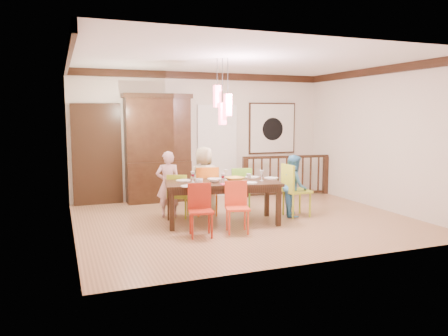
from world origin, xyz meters
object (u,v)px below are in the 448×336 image
object	(u,v)px
person_far_left	(168,184)
person_end_right	(294,186)
person_far_mid	(204,180)
dining_table	(222,186)
balustrade	(286,175)
china_hutch	(158,148)
chair_far_left	(178,192)
chair_end_right	(297,186)

from	to	relation	value
person_far_left	person_end_right	size ratio (longest dim) A/B	1.07
person_far_mid	person_end_right	world-z (taller)	person_far_mid
person_far_left	person_far_mid	bearing A→B (deg)	-160.32
dining_table	balustrade	distance (m)	3.14
person_end_right	person_far_mid	bearing A→B (deg)	84.87
dining_table	china_hutch	bearing A→B (deg)	116.00
chair_far_left	person_far_mid	xyz separation A→B (m)	(0.56, 0.15, 0.18)
chair_far_left	balustrade	xyz separation A→B (m)	(3.03, 1.30, 0.02)
china_hutch	person_end_right	xyz separation A→B (m)	(2.12, -2.33, -0.61)
chair_far_left	china_hutch	size ratio (longest dim) A/B	0.35
dining_table	chair_far_left	distance (m)	0.96
dining_table	person_end_right	size ratio (longest dim) A/B	1.82
dining_table	chair_far_left	bearing A→B (deg)	142.44
person_far_left	person_far_mid	xyz separation A→B (m)	(0.73, 0.05, 0.03)
person_end_right	balustrade	bearing A→B (deg)	-2.04
chair_end_right	person_end_right	world-z (taller)	person_end_right
dining_table	person_far_left	distance (m)	1.13
balustrade	dining_table	bearing A→B (deg)	-133.00
balustrade	person_end_right	distance (m)	2.19
person_end_right	person_far_left	bearing A→B (deg)	94.29
chair_end_right	balustrade	xyz separation A→B (m)	(0.89, 2.01, -0.07)
balustrade	person_end_right	bearing A→B (deg)	-108.00
dining_table	china_hutch	size ratio (longest dim) A/B	0.90
balustrade	person_far_left	bearing A→B (deg)	-152.19
dining_table	chair_far_left	world-z (taller)	chair_far_left
dining_table	person_far_mid	world-z (taller)	person_far_mid
china_hutch	chair_far_left	bearing A→B (deg)	-89.48
chair_end_right	china_hutch	size ratio (longest dim) A/B	0.42
balustrade	person_far_left	size ratio (longest dim) A/B	1.75
china_hutch	balustrade	xyz separation A→B (m)	(3.05, -0.35, -0.70)
dining_table	chair_end_right	size ratio (longest dim) A/B	2.14
person_far_mid	person_end_right	size ratio (longest dim) A/B	1.12
chair_far_left	person_far_left	bearing A→B (deg)	-6.57
person_end_right	chair_far_left	bearing A→B (deg)	95.31
person_far_mid	person_end_right	bearing A→B (deg)	151.62
person_end_right	china_hutch	bearing A→B (deg)	65.41
balustrade	person_far_left	distance (m)	3.42
chair_end_right	person_far_left	world-z (taller)	person_far_left
balustrade	person_far_left	world-z (taller)	person_far_left
chair_end_right	china_hutch	distance (m)	3.25
chair_end_right	dining_table	bearing A→B (deg)	89.47
chair_far_left	chair_end_right	size ratio (longest dim) A/B	0.83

